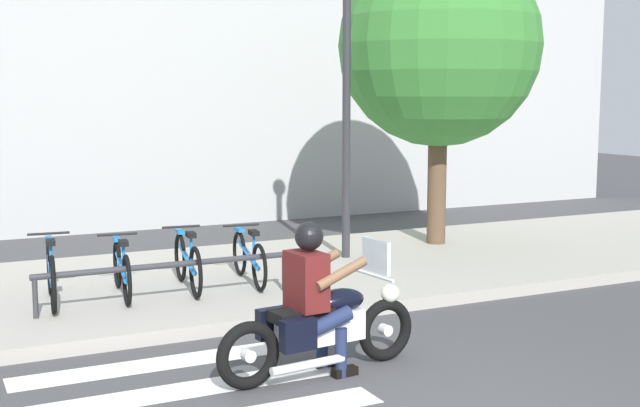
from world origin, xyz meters
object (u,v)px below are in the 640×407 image
(bicycle_3, at_px, (249,258))
(street_lamp, at_px, (347,86))
(motorcycle, at_px, (322,326))
(tree_near_rack, at_px, (439,46))
(rider, at_px, (314,288))
(bicycle_2, at_px, (188,262))
(bicycle_0, at_px, (51,274))
(bicycle_1, at_px, (122,269))
(bike_rack, at_px, (168,269))

(bicycle_3, distance_m, street_lamp, 3.07)
(motorcycle, distance_m, tree_near_rack, 6.87)
(motorcycle, xyz_separation_m, street_lamp, (2.43, 4.13, 2.22))
(rider, xyz_separation_m, tree_near_rack, (4.38, 4.53, 2.49))
(bicycle_2, bearing_deg, bicycle_0, -179.98)
(motorcycle, xyz_separation_m, bicycle_3, (0.51, 3.15, 0.03))
(motorcycle, relative_size, bicycle_1, 1.35)
(bicycle_1, xyz_separation_m, tree_near_rack, (5.41, 1.38, 2.83))
(bicycle_1, relative_size, bicycle_2, 0.96)
(rider, bearing_deg, bicycle_1, 108.04)
(rider, distance_m, bicycle_3, 3.22)
(motorcycle, bearing_deg, bicycle_2, 95.37)
(rider, height_order, bicycle_3, rider)
(rider, xyz_separation_m, bike_rack, (-0.62, 2.59, -0.25))
(motorcycle, xyz_separation_m, bicycle_1, (-1.10, 3.14, 0.03))
(bicycle_1, xyz_separation_m, street_lamp, (3.54, 0.98, 2.19))
(bicycle_2, relative_size, street_lamp, 0.36)
(bicycle_1, bearing_deg, rider, -71.96)
(rider, bearing_deg, bicycle_2, 93.94)
(bicycle_1, bearing_deg, bike_rack, -53.94)
(bicycle_0, bearing_deg, rider, -59.76)
(bicycle_2, relative_size, bicycle_3, 1.03)
(bicycle_2, bearing_deg, bike_rack, -126.16)
(bicycle_3, bearing_deg, rider, -100.65)
(tree_near_rack, bearing_deg, bike_rack, -158.85)
(bicycle_0, bearing_deg, street_lamp, 12.73)
(rider, xyz_separation_m, bicycle_0, (-1.84, 3.15, -0.31))
(bicycle_2, relative_size, bike_rack, 0.53)
(street_lamp, bearing_deg, rider, -121.31)
(bicycle_2, distance_m, tree_near_rack, 5.56)
(bicycle_1, height_order, street_lamp, street_lamp)
(rider, height_order, bicycle_1, rider)
(tree_near_rack, bearing_deg, bicycle_3, -159.98)
(bike_rack, distance_m, tree_near_rack, 6.03)
(street_lamp, bearing_deg, bicycle_3, -152.94)
(rider, bearing_deg, bicycle_3, 79.35)
(bike_rack, bearing_deg, bicycle_3, 24.56)
(bicycle_0, distance_m, bike_rack, 1.33)
(bicycle_1, height_order, tree_near_rack, tree_near_rack)
(rider, relative_size, tree_near_rack, 0.29)
(bike_rack, bearing_deg, tree_near_rack, 21.15)
(motorcycle, bearing_deg, rider, -176.53)
(bicycle_2, height_order, tree_near_rack, tree_near_rack)
(bicycle_1, bearing_deg, bicycle_3, 0.00)
(tree_near_rack, bearing_deg, rider, -134.04)
(bicycle_2, xyz_separation_m, tree_near_rack, (4.60, 1.38, 2.81))
(rider, bearing_deg, bicycle_0, 120.24)
(rider, distance_m, bicycle_0, 3.66)
(motorcycle, distance_m, bicycle_1, 3.33)
(bicycle_2, bearing_deg, street_lamp, 19.78)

